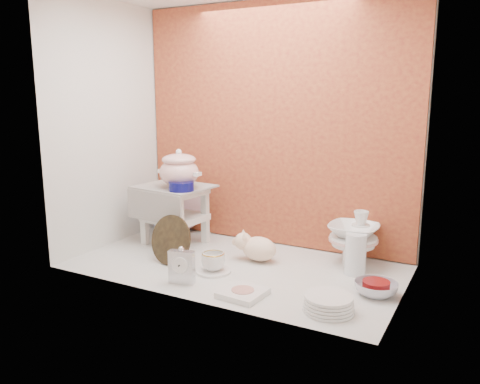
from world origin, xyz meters
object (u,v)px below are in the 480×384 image
object	(u,v)px
blue_white_vase	(171,213)
step_stool	(175,215)
dinner_plate_stack	(329,303)
soup_tureen	(179,168)
mantel_clock	(182,265)
gold_rim_teacup	(213,261)
crystal_bowl	(376,289)
porcelain_tower	(353,237)
plush_pig	(259,248)
floral_platter	(179,205)

from	to	relation	value
blue_white_vase	step_stool	bearing A→B (deg)	-47.46
blue_white_vase	dinner_plate_stack	xyz separation A→B (m)	(1.34, -0.66, -0.10)
soup_tureen	mantel_clock	xyz separation A→B (m)	(0.35, -0.49, -0.40)
mantel_clock	gold_rim_teacup	xyz separation A→B (m)	(0.06, 0.20, -0.03)
crystal_bowl	porcelain_tower	world-z (taller)	porcelain_tower
gold_rim_teacup	dinner_plate_stack	distance (m)	0.71
blue_white_vase	gold_rim_teacup	size ratio (longest dim) A/B	2.17
soup_tureen	dinner_plate_stack	xyz separation A→B (m)	(1.11, -0.45, -0.46)
blue_white_vase	porcelain_tower	distance (m)	1.27
soup_tureen	blue_white_vase	distance (m)	0.48
plush_pig	porcelain_tower	bearing A→B (deg)	36.13
step_stool	gold_rim_teacup	xyz separation A→B (m)	(0.48, -0.33, -0.12)
soup_tureen	mantel_clock	distance (m)	0.72
blue_white_vase	porcelain_tower	world-z (taller)	porcelain_tower
floral_platter	plush_pig	size ratio (longest dim) A/B	1.40
dinner_plate_stack	blue_white_vase	bearing A→B (deg)	153.65
floral_platter	soup_tureen	bearing A→B (deg)	-53.20
mantel_clock	porcelain_tower	distance (m)	0.97
blue_white_vase	soup_tureen	bearing A→B (deg)	-42.85
crystal_bowl	gold_rim_teacup	bearing A→B (deg)	-172.18
mantel_clock	plush_pig	world-z (taller)	mantel_clock
mantel_clock	soup_tureen	bearing A→B (deg)	112.08
soup_tureen	blue_white_vase	size ratio (longest dim) A/B	1.01
gold_rim_teacup	crystal_bowl	xyz separation A→B (m)	(0.84, 0.12, -0.03)
porcelain_tower	plush_pig	bearing A→B (deg)	-156.58
crystal_bowl	floral_platter	bearing A→B (deg)	162.37
blue_white_vase	gold_rim_teacup	xyz separation A→B (m)	(0.64, -0.50, -0.08)
step_stool	dinner_plate_stack	bearing A→B (deg)	-16.32
step_stool	crystal_bowl	xyz separation A→B (m)	(1.32, -0.21, -0.16)
step_stool	dinner_plate_stack	size ratio (longest dim) A/B	1.89
mantel_clock	dinner_plate_stack	distance (m)	0.76
floral_platter	crystal_bowl	bearing A→B (deg)	-17.63
blue_white_vase	dinner_plate_stack	bearing A→B (deg)	-26.35
floral_platter	crystal_bowl	xyz separation A→B (m)	(1.47, -0.47, -0.15)
floral_platter	blue_white_vase	distance (m)	0.09
floral_platter	dinner_plate_stack	world-z (taller)	floral_platter
step_stool	plush_pig	bearing A→B (deg)	1.41
mantel_clock	step_stool	bearing A→B (deg)	115.02
floral_platter	porcelain_tower	bearing A→B (deg)	-4.57
blue_white_vase	porcelain_tower	bearing A→B (deg)	-0.82
mantel_clock	dinner_plate_stack	size ratio (longest dim) A/B	0.83
soup_tureen	step_stool	bearing A→B (deg)	150.65
gold_rim_teacup	mantel_clock	bearing A→B (deg)	-107.21
soup_tureen	crystal_bowl	world-z (taller)	soup_tureen
floral_platter	crystal_bowl	distance (m)	1.55
mantel_clock	plush_pig	size ratio (longest dim) A/B	0.73
soup_tureen	dinner_plate_stack	size ratio (longest dim) A/B	1.22
crystal_bowl	soup_tureen	bearing A→B (deg)	172.23
blue_white_vase	plush_pig	xyz separation A→B (m)	(0.78, -0.23, -0.06)
soup_tureen	porcelain_tower	distance (m)	1.11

